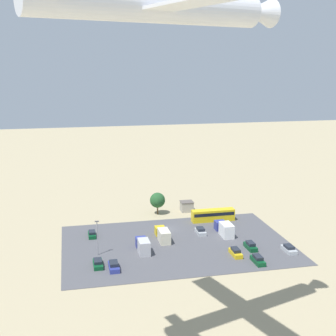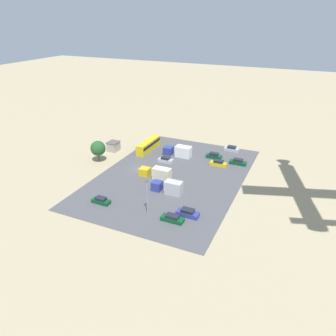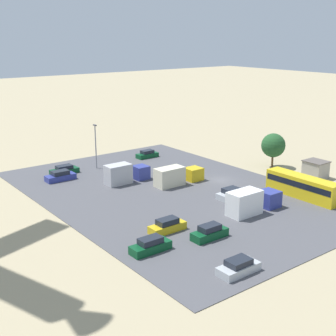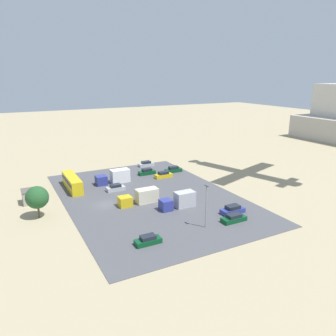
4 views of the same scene
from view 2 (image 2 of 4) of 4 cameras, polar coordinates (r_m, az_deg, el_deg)
ground_plane at (r=89.11m, az=-5.17°, el=-0.22°), size 400.00×400.00×0.00m
parking_lot_surface at (r=85.01m, az=0.71°, el=-1.40°), size 52.01×35.19×0.08m
shed_building at (r=101.77m, az=-9.48°, el=3.77°), size 3.58×3.21×2.89m
bus at (r=100.67m, az=-3.42°, el=4.02°), size 11.43×2.50×3.11m
parked_car_0 at (r=93.27m, az=12.10°, el=1.02°), size 1.77×4.63×1.62m
parked_car_1 at (r=68.73m, az=3.45°, el=-7.83°), size 1.99×4.77×1.60m
parked_car_2 at (r=91.43m, az=8.76°, el=0.79°), size 1.74×4.63×1.62m
parked_car_3 at (r=92.68m, az=-0.41°, el=1.43°), size 1.94×4.19×1.54m
parked_car_4 at (r=96.07m, az=8.01°, el=2.10°), size 1.74×4.54×1.66m
parked_car_5 at (r=102.33m, az=11.04°, el=3.30°), size 2.00×4.49×1.48m
parked_car_6 at (r=74.44m, az=-11.59°, el=-5.59°), size 1.75×4.23×1.43m
parked_car_7 at (r=67.09m, az=0.76°, el=-8.77°), size 1.90×4.73×1.43m
parked_truck_0 at (r=76.63m, az=0.14°, el=-3.35°), size 2.35×7.42×3.11m
parked_truck_1 at (r=83.52m, az=-1.95°, el=-0.88°), size 2.36×8.46×2.91m
parked_truck_2 at (r=96.40m, az=1.94°, el=2.93°), size 2.54×8.37×3.21m
tree_near_shed at (r=94.08m, az=-12.09°, el=3.37°), size 4.21×4.21×6.10m
light_pole_lot_centre at (r=67.64m, az=-3.69°, el=-4.80°), size 0.90×0.28×7.77m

